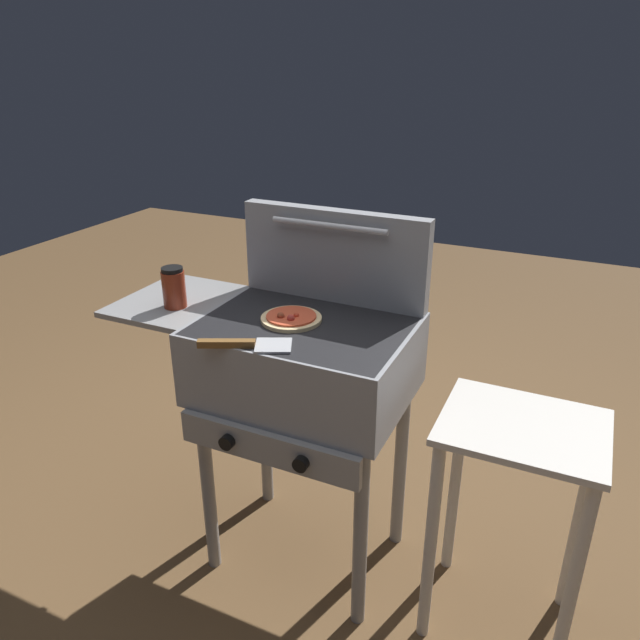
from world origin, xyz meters
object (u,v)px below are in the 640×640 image
grill (301,365)px  prep_table (514,485)px  sauce_jar (174,288)px  spatula (246,344)px  pizza_pepperoni (291,318)px

grill → prep_table: 0.71m
grill → sauce_jar: size_ratio=7.27×
grill → prep_table: grill is taller
sauce_jar → spatula: 0.39m
grill → sauce_jar: sauce_jar is taller
sauce_jar → prep_table: sauce_jar is taller
sauce_jar → spatula: bearing=-23.5°
spatula → grill: bearing=72.9°
pizza_pepperoni → spatula: size_ratio=0.72×
pizza_pepperoni → prep_table: size_ratio=0.26×
pizza_pepperoni → spatula: (-0.03, -0.21, -0.00)m
sauce_jar → prep_table: 1.18m
pizza_pepperoni → prep_table: 0.81m
grill → sauce_jar: 0.47m
pizza_pepperoni → sauce_jar: (-0.39, -0.06, 0.06)m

